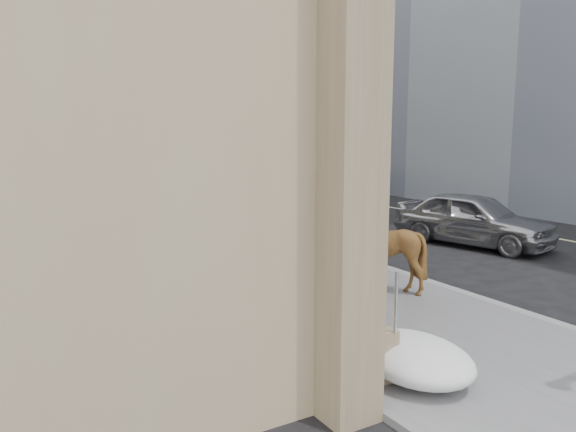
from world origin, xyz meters
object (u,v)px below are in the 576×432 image
object	(u,v)px
mounted_horse_left	(347,254)
car_silver	(474,219)
pedestrian	(303,241)
mounted_horse_right	(377,243)
car_grey	(339,182)

from	to	relation	value
mounted_horse_left	car_silver	xyz separation A→B (m)	(7.24, 2.88, -0.29)
mounted_horse_left	car_silver	world-z (taller)	mounted_horse_left
car_silver	pedestrian	bearing A→B (deg)	170.12
mounted_horse_right	pedestrian	size ratio (longest dim) A/B	1.55
mounted_horse_left	pedestrian	world-z (taller)	mounted_horse_left
car_grey	car_silver	bearing A→B (deg)	88.43
mounted_horse_left	pedestrian	bearing A→B (deg)	-110.24
mounted_horse_left	mounted_horse_right	distance (m)	1.12
mounted_horse_left	mounted_horse_right	size ratio (longest dim) A/B	1.00
mounted_horse_left	car_silver	distance (m)	7.80
mounted_horse_left	mounted_horse_right	world-z (taller)	mounted_horse_right
car_silver	car_grey	size ratio (longest dim) A/B	1.06
mounted_horse_right	car_grey	world-z (taller)	mounted_horse_right
mounted_horse_right	car_grey	xyz separation A→B (m)	(10.25, 15.57, -0.51)
mounted_horse_left	car_silver	bearing A→B (deg)	-168.94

